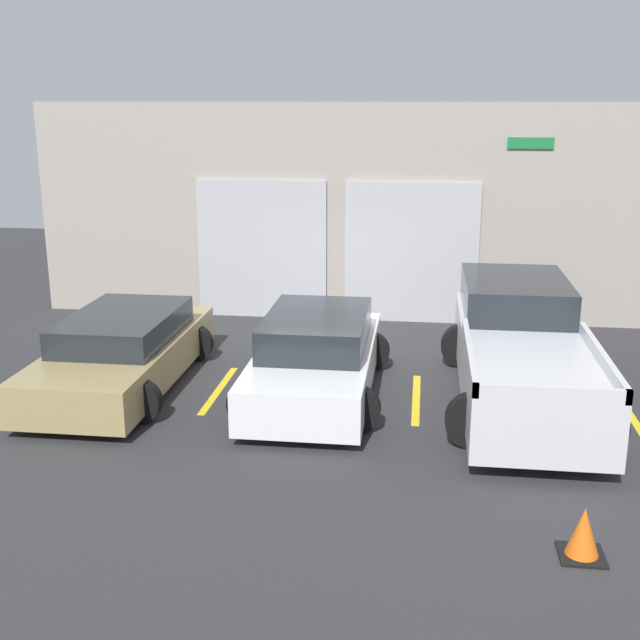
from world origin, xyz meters
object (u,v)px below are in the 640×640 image
object	(u,v)px
sedan_white	(316,357)
pickup_truck	(521,350)
sedan_side	(123,352)
traffic_cone	(583,534)

from	to	relation	value
sedan_white	pickup_truck	bearing A→B (deg)	4.64
sedan_white	sedan_side	bearing A→B (deg)	-179.98
pickup_truck	sedan_side	distance (m)	6.39
pickup_truck	sedan_white	distance (m)	3.21
sedan_white	traffic_cone	bearing A→B (deg)	-52.35
sedan_side	pickup_truck	bearing A→B (deg)	2.33
pickup_truck	sedan_side	xyz separation A→B (m)	(-6.38, -0.26, -0.21)
pickup_truck	traffic_cone	distance (m)	4.64
sedan_white	sedan_side	xyz separation A→B (m)	(-3.19, -0.00, -0.04)
sedan_white	sedan_side	size ratio (longest dim) A/B	0.94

